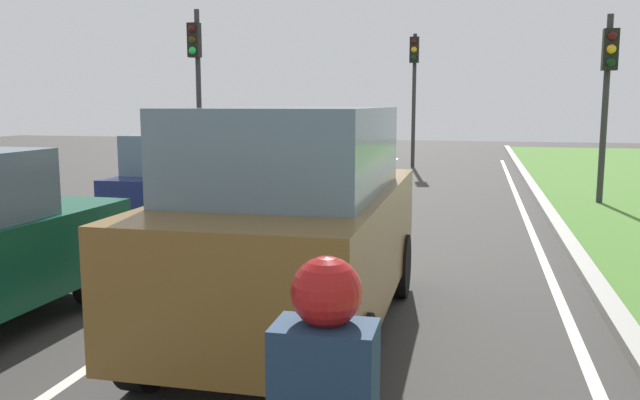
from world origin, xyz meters
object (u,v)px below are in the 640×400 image
object	(u,v)px
car_suv_ahead	(295,221)
traffic_light_far_median	(414,76)
rider_person	(326,393)
traffic_light_overhead_left	(196,71)
car_hatchback_far	(187,182)
traffic_light_near_right	(608,79)

from	to	relation	value
car_suv_ahead	traffic_light_far_median	world-z (taller)	traffic_light_far_median
rider_person	traffic_light_overhead_left	bearing A→B (deg)	114.65
traffic_light_overhead_left	traffic_light_far_median	xyz separation A→B (m)	(5.16, 7.25, 0.10)
car_hatchback_far	traffic_light_far_median	world-z (taller)	traffic_light_far_median
car_hatchback_far	traffic_light_overhead_left	bearing A→B (deg)	110.23
car_suv_ahead	traffic_light_near_right	bearing A→B (deg)	64.71
traffic_light_far_median	traffic_light_near_right	bearing A→B (deg)	-58.07
traffic_light_overhead_left	traffic_light_far_median	distance (m)	8.90
traffic_light_far_median	car_suv_ahead	bearing A→B (deg)	-88.24
rider_person	traffic_light_near_right	distance (m)	14.01
car_suv_ahead	traffic_light_far_median	bearing A→B (deg)	91.26
traffic_light_near_right	rider_person	bearing A→B (deg)	-103.83
rider_person	traffic_light_far_median	distance (m)	21.79
traffic_light_overhead_left	traffic_light_far_median	world-z (taller)	traffic_light_overhead_left
car_suv_ahead	traffic_light_near_right	size ratio (longest dim) A/B	1.06
rider_person	car_hatchback_far	bearing A→B (deg)	117.01
car_hatchback_far	traffic_light_near_right	bearing A→B (deg)	29.70
car_hatchback_far	traffic_light_far_median	distance (m)	13.46
car_hatchback_far	rider_person	world-z (taller)	car_hatchback_far
rider_person	traffic_light_near_right	xyz separation A→B (m)	(3.33, 13.51, 1.66)
car_suv_ahead	traffic_light_near_right	world-z (taller)	traffic_light_near_right
car_suv_ahead	rider_person	world-z (taller)	car_suv_ahead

